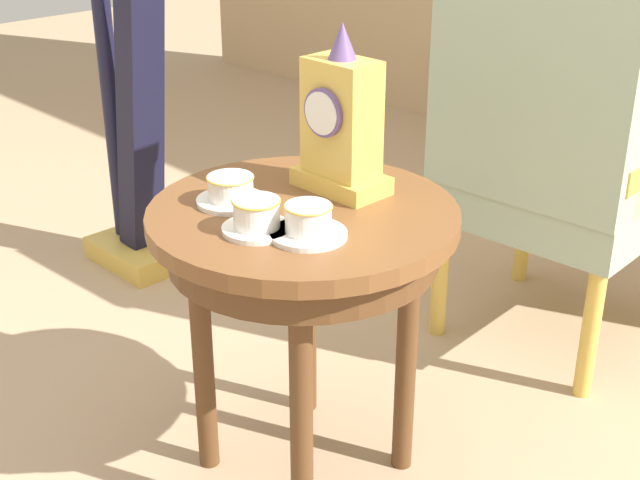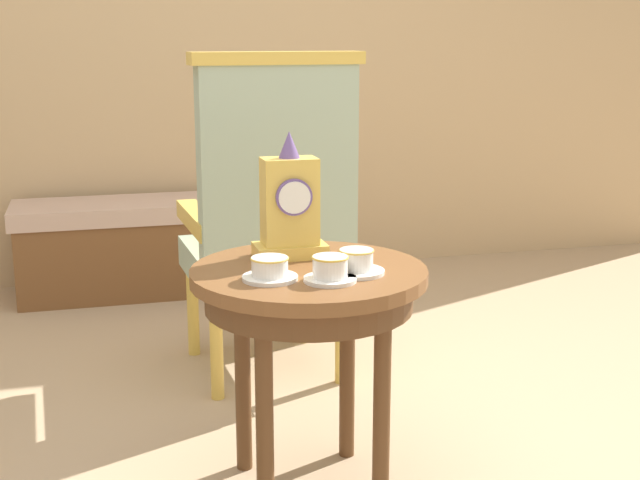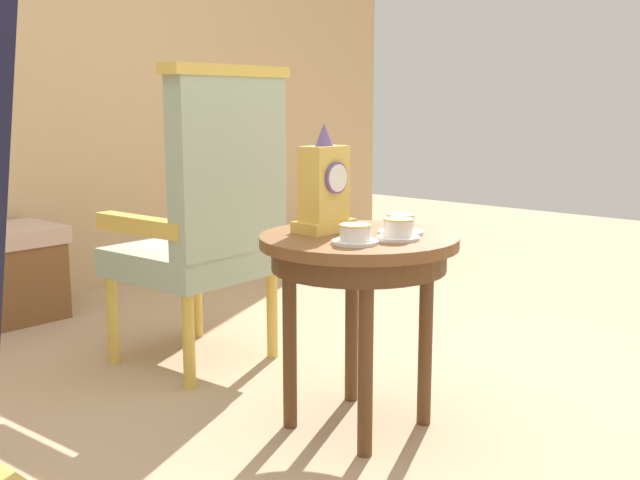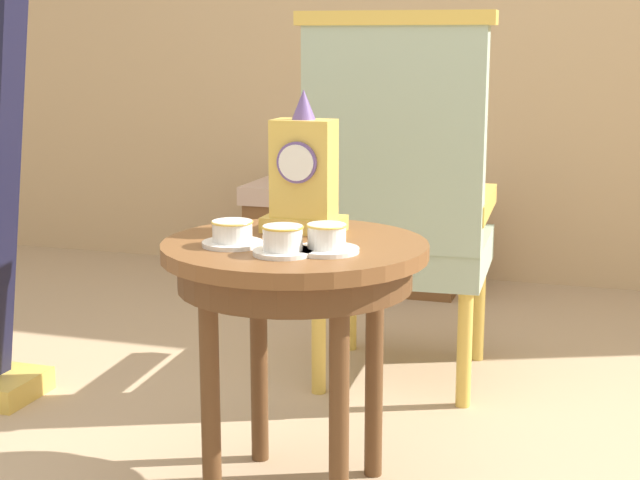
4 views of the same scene
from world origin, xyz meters
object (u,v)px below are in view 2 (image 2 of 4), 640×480
(teacup_center, at_px, (356,263))
(armchair, at_px, (270,215))
(teacup_right, at_px, (330,270))
(mantel_clock, at_px, (290,207))
(teacup_left, at_px, (270,269))
(window_bench, at_px, (120,248))
(side_table, at_px, (309,299))

(teacup_center, relative_size, armchair, 0.12)
(teacup_right, height_order, teacup_center, same)
(teacup_center, height_order, mantel_clock, mantel_clock)
(armchair, bearing_deg, teacup_left, -101.82)
(armchair, xyz_separation_m, window_bench, (-0.47, 1.20, -0.37))
(teacup_right, bearing_deg, teacup_left, 159.51)
(side_table, relative_size, teacup_left, 4.50)
(teacup_right, xyz_separation_m, mantel_clock, (-0.04, 0.26, 0.11))
(teacup_left, xyz_separation_m, armchair, (0.18, 0.86, -0.05))
(teacup_center, distance_m, window_bench, 2.17)
(teacup_left, relative_size, teacup_right, 1.05)
(teacup_left, bearing_deg, window_bench, 97.91)
(teacup_center, distance_m, mantel_clock, 0.26)
(side_table, bearing_deg, armchair, 85.45)
(teacup_left, height_order, armchair, armchair)
(side_table, height_order, teacup_center, teacup_center)
(teacup_center, height_order, armchair, armchair)
(teacup_left, distance_m, teacup_center, 0.22)
(side_table, xyz_separation_m, teacup_right, (0.02, -0.13, 0.11))
(side_table, relative_size, teacup_right, 4.75)
(mantel_clock, relative_size, armchair, 0.29)
(teacup_right, bearing_deg, armchair, 87.30)
(mantel_clock, bearing_deg, window_bench, 101.70)
(window_bench, bearing_deg, teacup_right, -78.67)
(teacup_center, relative_size, mantel_clock, 0.42)
(teacup_center, height_order, window_bench, teacup_center)
(armchair, relative_size, window_bench, 1.19)
(teacup_left, height_order, mantel_clock, mantel_clock)
(mantel_clock, bearing_deg, teacup_center, -59.52)
(teacup_left, bearing_deg, teacup_right, -20.49)
(window_bench, bearing_deg, side_table, -78.46)
(side_table, bearing_deg, teacup_right, -81.87)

